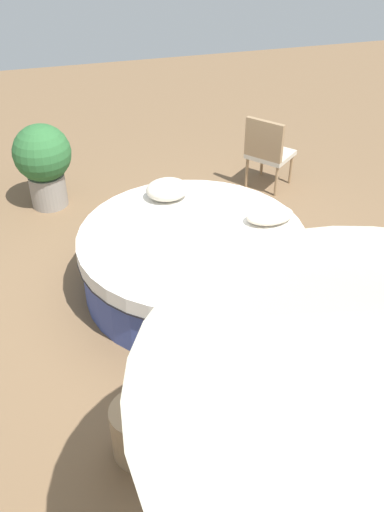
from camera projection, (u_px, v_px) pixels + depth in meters
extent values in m
plane|color=brown|center=(192.00, 287.00, 5.68)|extent=(16.00, 16.00, 0.00)
cylinder|color=#38478C|center=(192.00, 268.00, 5.53)|extent=(2.16, 2.16, 0.49)
cylinder|color=black|center=(192.00, 248.00, 5.39)|extent=(2.23, 2.23, 0.01)
cylinder|color=silver|center=(192.00, 241.00, 5.34)|extent=(2.22, 2.22, 0.16)
ellipsoid|color=beige|center=(270.00, 215.00, 5.44)|extent=(0.49, 0.30, 0.15)
ellipsoid|color=beige|center=(167.00, 189.00, 5.80)|extent=(0.46, 0.38, 0.21)
cylinder|color=#997A56|center=(262.00, 161.00, 7.58)|extent=(0.04, 0.04, 0.42)
cylinder|color=#997A56|center=(291.00, 169.00, 7.38)|extent=(0.04, 0.04, 0.42)
cylinder|color=#997A56|center=(247.00, 172.00, 7.30)|extent=(0.04, 0.04, 0.42)
cylinder|color=#997A56|center=(276.00, 181.00, 7.10)|extent=(0.04, 0.04, 0.42)
cube|color=beige|center=(270.00, 154.00, 7.20)|extent=(0.72, 0.72, 0.06)
cube|color=#997A56|center=(264.00, 140.00, 6.89)|extent=(0.38, 0.44, 0.50)
cylinder|color=#99999E|center=(380.00, 486.00, 2.65)|extent=(0.05, 0.05, 2.25)
cylinder|color=gray|center=(48.00, 190.00, 6.92)|extent=(0.45, 0.45, 0.41)
sphere|color=#2D6633|center=(42.00, 153.00, 6.62)|extent=(0.70, 0.70, 0.70)
cylinder|color=#997A56|center=(140.00, 430.00, 3.98)|extent=(0.42, 0.42, 0.45)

